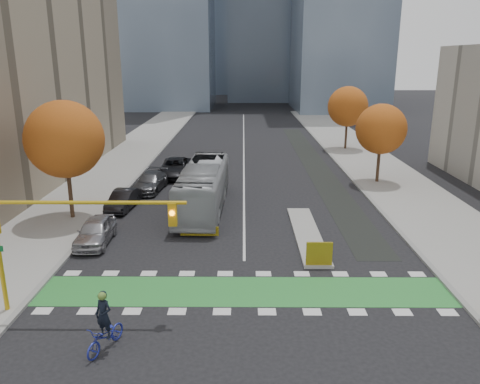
{
  "coord_description": "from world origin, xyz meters",
  "views": [
    {
      "loc": [
        -0.07,
        -18.88,
        10.84
      ],
      "look_at": [
        -0.26,
        8.45,
        3.0
      ],
      "focal_mm": 35.0,
      "sensor_mm": 36.0,
      "label": 1
    }
  ],
  "objects_px": {
    "tree_west": "(65,139)",
    "cyclist": "(105,331)",
    "hazard_board": "(319,254)",
    "parked_car_b": "(123,200)",
    "parked_car_d": "(175,168)",
    "tree_east_near": "(381,129)",
    "parked_car_a": "(95,231)",
    "tree_east_far": "(348,107)",
    "parked_car_c": "(150,182)",
    "traffic_signal_west": "(56,227)",
    "bus": "(203,187)"
  },
  "relations": [
    {
      "from": "cyclist",
      "to": "traffic_signal_west",
      "type": "bearing_deg",
      "value": 156.01
    },
    {
      "from": "cyclist",
      "to": "tree_east_far",
      "type": "bearing_deg",
      "value": 88.84
    },
    {
      "from": "tree_east_near",
      "to": "parked_car_a",
      "type": "distance_m",
      "value": 25.82
    },
    {
      "from": "tree_east_near",
      "to": "parked_car_d",
      "type": "relative_size",
      "value": 1.16
    },
    {
      "from": "hazard_board",
      "to": "bus",
      "type": "bearing_deg",
      "value": 124.61
    },
    {
      "from": "traffic_signal_west",
      "to": "parked_car_b",
      "type": "xyz_separation_m",
      "value": [
        -1.07,
        14.82,
        -3.33
      ]
    },
    {
      "from": "tree_east_far",
      "to": "bus",
      "type": "xyz_separation_m",
      "value": [
        -15.5,
        -23.65,
        -3.54
      ]
    },
    {
      "from": "hazard_board",
      "to": "cyclist",
      "type": "bearing_deg",
      "value": -141.55
    },
    {
      "from": "traffic_signal_west",
      "to": "parked_car_c",
      "type": "distance_m",
      "value": 20.08
    },
    {
      "from": "tree_east_far",
      "to": "parked_car_c",
      "type": "relative_size",
      "value": 1.46
    },
    {
      "from": "tree_west",
      "to": "parked_car_a",
      "type": "distance_m",
      "value": 7.23
    },
    {
      "from": "hazard_board",
      "to": "parked_car_b",
      "type": "xyz_separation_m",
      "value": [
        -13.0,
        10.1,
        -0.09
      ]
    },
    {
      "from": "parked_car_d",
      "to": "tree_east_near",
      "type": "bearing_deg",
      "value": -7.4
    },
    {
      "from": "hazard_board",
      "to": "parked_car_d",
      "type": "distance_m",
      "value": 22.68
    },
    {
      "from": "parked_car_d",
      "to": "hazard_board",
      "type": "bearing_deg",
      "value": -62.72
    },
    {
      "from": "parked_car_c",
      "to": "cyclist",
      "type": "bearing_deg",
      "value": -77.34
    },
    {
      "from": "parked_car_a",
      "to": "parked_car_d",
      "type": "relative_size",
      "value": 0.75
    },
    {
      "from": "hazard_board",
      "to": "cyclist",
      "type": "relative_size",
      "value": 0.57
    },
    {
      "from": "tree_east_far",
      "to": "traffic_signal_west",
      "type": "relative_size",
      "value": 0.9
    },
    {
      "from": "hazard_board",
      "to": "parked_car_d",
      "type": "bearing_deg",
      "value": 117.58
    },
    {
      "from": "hazard_board",
      "to": "tree_east_near",
      "type": "bearing_deg",
      "value": 65.8
    },
    {
      "from": "tree_east_near",
      "to": "parked_car_b",
      "type": "relative_size",
      "value": 1.65
    },
    {
      "from": "bus",
      "to": "parked_car_c",
      "type": "bearing_deg",
      "value": 136.96
    },
    {
      "from": "parked_car_b",
      "to": "parked_car_d",
      "type": "height_order",
      "value": "parked_car_d"
    },
    {
      "from": "bus",
      "to": "tree_east_near",
      "type": "bearing_deg",
      "value": 29.1
    },
    {
      "from": "tree_east_far",
      "to": "tree_west",
      "type": "bearing_deg",
      "value": -133.3
    },
    {
      "from": "tree_east_near",
      "to": "parked_car_d",
      "type": "distance_m",
      "value": 19.07
    },
    {
      "from": "tree_west",
      "to": "bus",
      "type": "bearing_deg",
      "value": 14.6
    },
    {
      "from": "cyclist",
      "to": "parked_car_a",
      "type": "relative_size",
      "value": 0.54
    },
    {
      "from": "tree_east_far",
      "to": "hazard_board",
      "type": "bearing_deg",
      "value": -104.12
    },
    {
      "from": "tree_west",
      "to": "parked_car_d",
      "type": "height_order",
      "value": "tree_west"
    },
    {
      "from": "parked_car_c",
      "to": "parked_car_d",
      "type": "bearing_deg",
      "value": 79.98
    },
    {
      "from": "parked_car_b",
      "to": "traffic_signal_west",
      "type": "bearing_deg",
      "value": -79.96
    },
    {
      "from": "tree_east_near",
      "to": "parked_car_c",
      "type": "height_order",
      "value": "tree_east_near"
    },
    {
      "from": "hazard_board",
      "to": "traffic_signal_west",
      "type": "height_order",
      "value": "traffic_signal_west"
    },
    {
      "from": "hazard_board",
      "to": "cyclist",
      "type": "distance_m",
      "value": 11.93
    },
    {
      "from": "tree_east_far",
      "to": "bus",
      "type": "relative_size",
      "value": 0.63
    },
    {
      "from": "traffic_signal_west",
      "to": "bus",
      "type": "xyz_separation_m",
      "value": [
        4.93,
        14.86,
        -2.33
      ]
    },
    {
      "from": "hazard_board",
      "to": "bus",
      "type": "xyz_separation_m",
      "value": [
        -7.0,
        10.15,
        0.9
      ]
    },
    {
      "from": "cyclist",
      "to": "parked_car_d",
      "type": "xyz_separation_m",
      "value": [
        -1.16,
        27.52,
        0.03
      ]
    },
    {
      "from": "hazard_board",
      "to": "parked_car_b",
      "type": "height_order",
      "value": "hazard_board"
    },
    {
      "from": "bus",
      "to": "parked_car_c",
      "type": "xyz_separation_m",
      "value": [
        -4.94,
        4.96,
        -0.95
      ]
    },
    {
      "from": "tree_west",
      "to": "cyclist",
      "type": "distance_m",
      "value": 17.29
    },
    {
      "from": "parked_car_a",
      "to": "parked_car_b",
      "type": "height_order",
      "value": "parked_car_a"
    },
    {
      "from": "tree_east_near",
      "to": "bus",
      "type": "distance_m",
      "value": 17.13
    },
    {
      "from": "parked_car_c",
      "to": "tree_east_far",
      "type": "bearing_deg",
      "value": 48.51
    },
    {
      "from": "tree_west",
      "to": "cyclist",
      "type": "xyz_separation_m",
      "value": [
        6.66,
        -15.22,
        -4.8
      ]
    },
    {
      "from": "tree_east_far",
      "to": "traffic_signal_west",
      "type": "height_order",
      "value": "tree_east_far"
    },
    {
      "from": "traffic_signal_west",
      "to": "parked_car_c",
      "type": "xyz_separation_m",
      "value": [
        -0.01,
        19.82,
        -3.28
      ]
    },
    {
      "from": "bus",
      "to": "parked_car_c",
      "type": "height_order",
      "value": "bus"
    }
  ]
}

